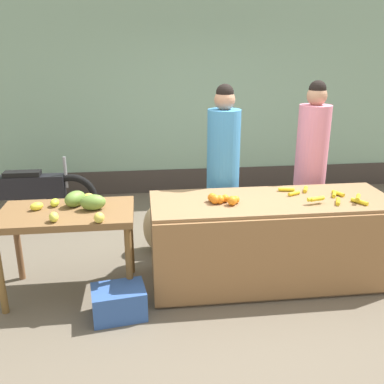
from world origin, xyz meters
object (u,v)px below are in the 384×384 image
Objects in this scene: vendor_woman_pink_shirt at (310,166)px; produce_sack at (159,228)px; vendor_woman_blue_shirt at (223,172)px; produce_crate at (119,302)px; parked_motorcycle at (33,194)px.

vendor_woman_pink_shirt is 3.40× the size of produce_sack.
vendor_woman_blue_shirt is at bearing -175.58° from vendor_woman_pink_shirt.
produce_sack reaches higher than produce_crate.
produce_sack is (-0.68, 0.10, -0.65)m from vendor_woman_blue_shirt.
produce_sack is (1.54, -0.96, -0.13)m from parked_motorcycle.
parked_motorcycle is 1.82m from produce_sack.
parked_motorcycle is (-3.21, 0.99, -0.53)m from vendor_woman_pink_shirt.
vendor_woman_blue_shirt reaches higher than produce_crate.
vendor_woman_pink_shirt is 3.40m from parked_motorcycle.
produce_crate is (1.15, -2.15, -0.27)m from parked_motorcycle.
produce_crate is at bearing -61.86° from parked_motorcycle.
vendor_woman_blue_shirt reaches higher than produce_sack.
produce_crate is (-1.08, -1.09, -0.79)m from vendor_woman_blue_shirt.
vendor_woman_pink_shirt is at bearing -0.93° from produce_sack.
parked_motorcycle is at bearing 118.14° from produce_crate.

